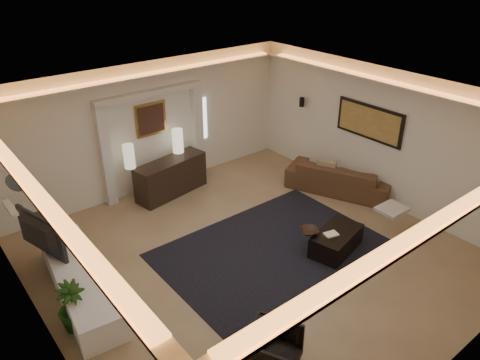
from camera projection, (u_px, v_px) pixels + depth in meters
floor at (252, 256)px, 8.35m from camera, size 7.00×7.00×0.00m
ceiling at (254, 102)px, 7.02m from camera, size 7.00×7.00×0.00m
wall_back at (151, 127)px, 10.11m from camera, size 7.00×0.00×7.00m
wall_front at (449, 298)px, 5.26m from camera, size 7.00×0.00×7.00m
wall_left at (40, 268)px, 5.75m from camera, size 0.00×7.00×7.00m
wall_right at (380, 137)px, 9.63m from camera, size 0.00×7.00×7.00m
cove_soffit at (254, 120)px, 7.15m from camera, size 7.00×7.00×0.04m
daylight_slit at (202, 119)px, 10.90m from camera, size 0.25×0.03×1.00m
area_rug at (276, 252)px, 8.44m from camera, size 4.00×3.00×0.01m
pilaster_left at (106, 157)px, 9.57m from camera, size 0.22×0.20×2.20m
pilaster_right at (197, 132)px, 10.84m from camera, size 0.22×0.20×2.20m
alcove_header at (150, 93)px, 9.68m from camera, size 2.52×0.20×0.12m
painting_frame at (151, 119)px, 10.00m from camera, size 0.74×0.04×0.74m
painting_canvas at (151, 119)px, 9.98m from camera, size 0.62×0.02×0.62m
art_panel_frame at (369, 122)px, 9.71m from camera, size 0.04×1.64×0.74m
art_panel_gold at (369, 122)px, 9.69m from camera, size 0.02×1.50×0.62m
wall_sconce at (302, 102)px, 10.98m from camera, size 0.12×0.12×0.22m
wall_niche at (10, 208)px, 6.66m from camera, size 0.10×0.55×0.04m
console at (171, 177)px, 10.27m from camera, size 1.75×0.81×0.84m
lamp_left at (129, 156)px, 9.63m from camera, size 0.26×0.26×0.52m
lamp_right at (178, 141)px, 10.35m from camera, size 0.29×0.29×0.55m
media_ledge at (80, 283)px, 7.35m from camera, size 1.00×2.81×0.51m
tv at (35, 238)px, 7.46m from camera, size 1.20×0.48×0.69m
figurine at (40, 227)px, 8.04m from camera, size 0.18×0.18×0.43m
ginger_jar at (18, 177)px, 7.05m from camera, size 0.50×0.50×0.40m
plant at (72, 307)px, 6.63m from camera, size 0.60×0.60×0.78m
sofa at (339, 177)px, 10.41m from camera, size 2.49×1.77×0.68m
throw_blanket at (392, 209)px, 8.76m from camera, size 0.57×0.47×0.06m
throw_pillow at (326, 170)px, 10.28m from camera, size 0.30×0.44×0.43m
coffee_table at (336, 241)px, 8.42m from camera, size 1.18×0.82×0.40m
bowl at (309, 231)px, 8.27m from camera, size 0.44×0.44×0.08m
magazine at (331, 234)px, 8.23m from camera, size 0.28×0.23×0.03m
armchair at (272, 350)px, 6.02m from camera, size 0.90×0.91×0.62m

